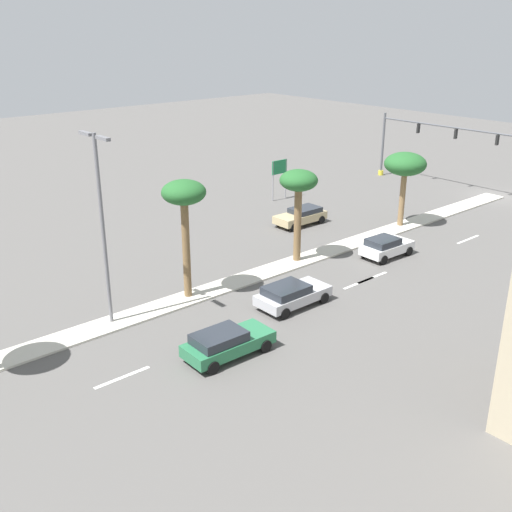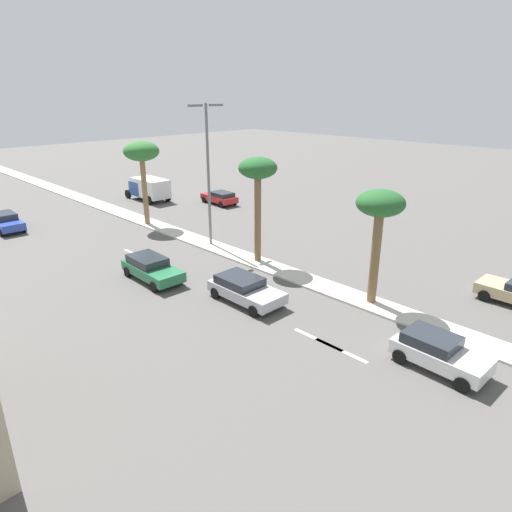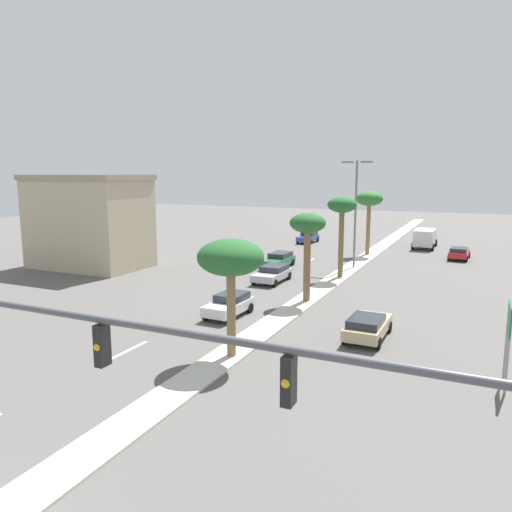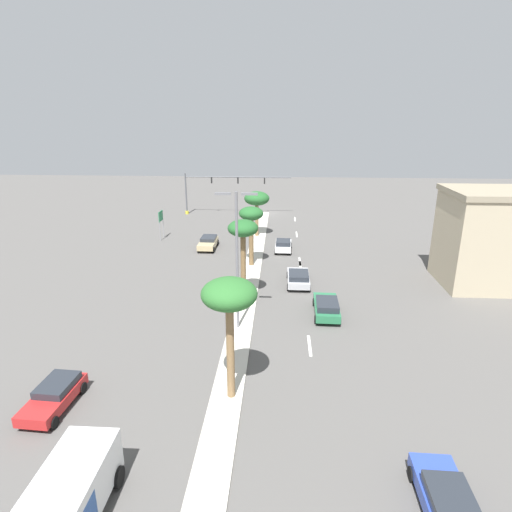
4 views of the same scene
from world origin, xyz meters
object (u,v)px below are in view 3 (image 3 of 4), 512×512
Objects in this scene: palm_tree_outboard at (308,228)px; sedan_white_inboard at (229,304)px; palm_tree_center at (342,209)px; sedan_red_rear at (459,253)px; palm_tree_inboard at (231,260)px; sedan_silver_left at (272,273)px; sedan_blue_far at (308,237)px; box_truck at (425,238)px; traffic_signal_gantry at (268,437)px; street_lamp_mid at (356,206)px; sedan_green_trailing at (279,260)px; sedan_tan_right at (368,326)px; commercial_building at (89,221)px; palm_tree_near at (369,201)px; directional_road_sign at (509,327)px.

palm_tree_outboard reaches higher than sedan_white_inboard.
palm_tree_outboard is 0.89× the size of palm_tree_center.
palm_tree_inboard is at bearing -104.30° from sedan_red_rear.
sedan_white_inboard is 10.42m from sedan_silver_left.
palm_tree_outboard is 1.40× the size of sedan_silver_left.
sedan_blue_far is 0.76× the size of box_truck.
sedan_blue_far is at bearing 108.02° from traffic_signal_gantry.
traffic_signal_gantry is 3.83× the size of sedan_silver_left.
traffic_signal_gantry is 4.06× the size of sedan_blue_far.
sedan_white_inboard is at bearing -100.00° from street_lamp_mid.
sedan_green_trailing is (-2.00, 6.27, 0.02)m from sedan_silver_left.
palm_tree_inboard is at bearing -89.82° from street_lamp_mid.
palm_tree_inboard is at bearing 120.47° from traffic_signal_gantry.
box_truck is (4.79, 30.16, -3.95)m from palm_tree_outboard.
palm_tree_outboard reaches higher than sedan_tan_right.
sedan_red_rear is (32.44, 19.65, -3.75)m from commercial_building.
palm_tree_inboard is at bearing -134.32° from sedan_tan_right.
palm_tree_near is (23.00, 18.27, 1.60)m from commercial_building.
palm_tree_outboard is at bearing -99.03° from box_truck.
traffic_signal_gantry is 15.42m from directional_road_sign.
street_lamp_mid is (-0.08, 25.42, 1.11)m from palm_tree_inboard.
box_truck is (4.71, 41.69, -3.60)m from palm_tree_inboard.
sedan_green_trailing is (-12.32, 17.27, 0.02)m from sedan_tan_right.
street_lamp_mid reaches higher than sedan_green_trailing.
street_lamp_mid is (0.44, -8.18, -0.05)m from palm_tree_near.
sedan_blue_far is (-9.72, 28.90, -4.51)m from palm_tree_outboard.
palm_tree_near reaches higher than sedan_silver_left.
directional_road_sign is 0.80× the size of sedan_green_trailing.
sedan_silver_left is (-12.33, 29.32, -3.54)m from traffic_signal_gantry.
traffic_signal_gantry is 2.72× the size of palm_tree_outboard.
sedan_tan_right is at bearing -46.75° from palm_tree_outboard.
commercial_building is 2.54× the size of sedan_tan_right.
street_lamp_mid is at bearing -133.27° from sedan_red_rear.
palm_tree_center is 0.99× the size of palm_tree_near.
palm_tree_near is 1.61× the size of sedan_tan_right.
box_truck reaches higher than sedan_tan_right.
box_truck is (-0.77, 36.08, 0.58)m from sedan_tan_right.
street_lamp_mid is 18.64m from sedan_blue_far.
sedan_green_trailing is at bearing -159.37° from street_lamp_mid.
palm_tree_inboard is at bearing -73.34° from sedan_green_trailing.
commercial_building is at bearing 146.91° from palm_tree_inboard.
sedan_white_inboard is 0.85× the size of sedan_green_trailing.
box_truck is at bearing 92.92° from traffic_signal_gantry.
sedan_blue_far is at bearing 113.70° from sedan_tan_right.
palm_tree_center is at bearing 90.16° from palm_tree_inboard.
directional_road_sign is at bearing -29.23° from sedan_tan_right.
palm_tree_center is 8.07m from sedan_silver_left.
sedan_green_trailing is (-3.39, 16.60, -0.01)m from sedan_white_inboard.
box_truck is at bearing 77.02° from sedan_white_inboard.
directional_road_sign is 0.82× the size of sedan_silver_left.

